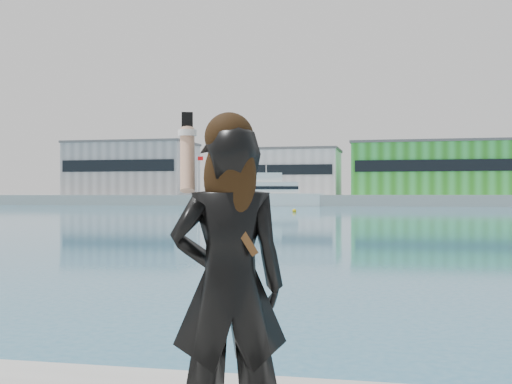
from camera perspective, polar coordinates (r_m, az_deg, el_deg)
far_quay at (r=133.73m, az=11.71°, el=-0.68°), size 320.00×40.00×2.00m
warehouse_grey_left at (r=143.15m, az=-10.91°, el=2.06°), size 26.52×16.36×11.50m
warehouse_white at (r=133.74m, az=2.23°, el=1.78°), size 24.48×15.35×9.50m
warehouse_green at (r=132.00m, az=15.18°, el=2.03°), size 30.60×16.36×10.50m
flagpole_left at (r=130.67m, az=-5.19°, el=1.73°), size 1.28×0.16×8.00m
flagpole_right at (r=126.60m, az=21.74°, el=1.81°), size 1.28×0.16×8.00m
motor_yacht at (r=116.27m, az=1.60°, el=-0.16°), size 17.53×8.11×7.90m
buoy_far at (r=76.93m, az=3.42°, el=-1.80°), size 0.50×0.50×0.50m
woman at (r=3.47m, az=-2.45°, el=-7.46°), size 0.73×0.60×1.82m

